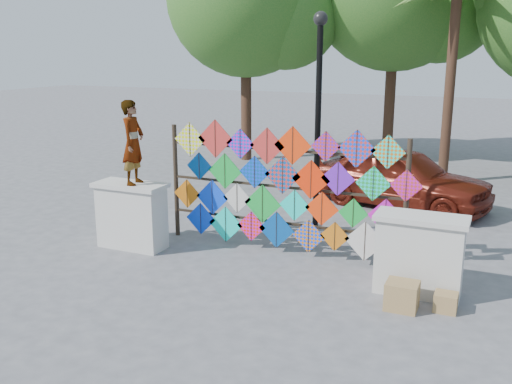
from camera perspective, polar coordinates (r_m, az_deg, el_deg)
ground at (r=10.34m, az=0.86°, el=-7.19°), size 80.00×80.00×0.00m
parapet_left at (r=11.24m, az=-12.32°, el=-2.26°), size 1.40×0.65×1.28m
parapet_right at (r=9.27m, az=16.01°, el=-6.02°), size 1.40×0.65×1.28m
kite_rack at (r=10.59m, az=2.77°, el=0.23°), size 4.96×0.24×2.46m
palm_tree at (r=16.99m, az=19.42°, el=17.38°), size 3.62×3.62×5.83m
vendor_woman at (r=10.87m, az=-12.21°, el=4.86°), size 0.46×0.62×1.58m
sedan at (r=14.27m, az=14.26°, el=1.46°), size 4.63×2.76×1.48m
lamppost at (r=11.46m, az=6.25°, el=8.70°), size 0.28×0.28×4.46m
cardboard_box_near at (r=8.84m, az=14.38°, el=-10.00°), size 0.47×0.42×0.42m
cardboard_box_far at (r=8.98m, az=18.43°, el=-10.41°), size 0.33×0.30×0.28m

